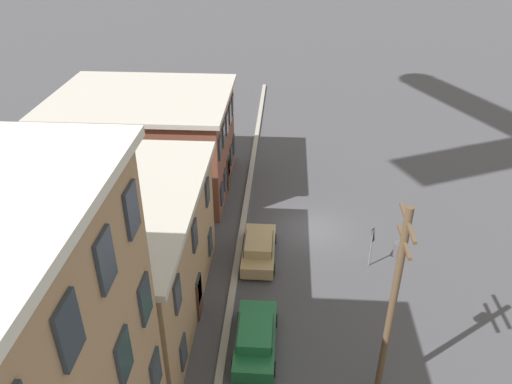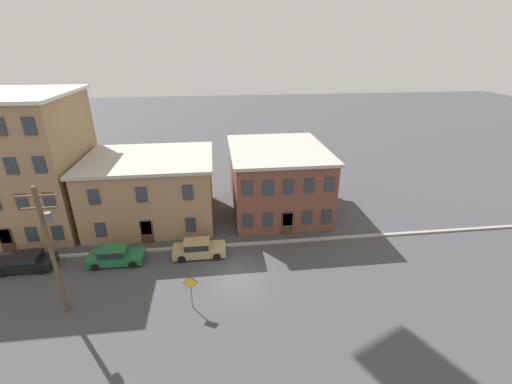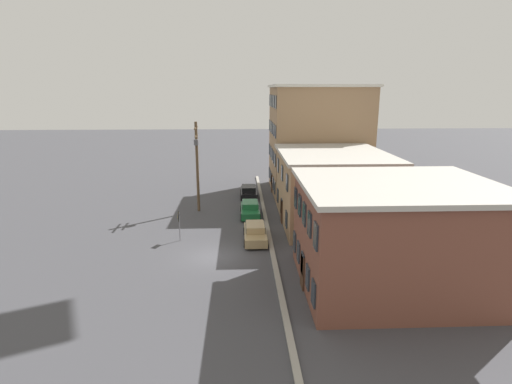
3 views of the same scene
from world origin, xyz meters
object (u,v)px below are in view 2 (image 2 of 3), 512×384
at_px(car_black, 25,261).
at_px(car_green, 115,255).
at_px(caution_sign, 191,287).
at_px(utility_pole, 50,246).
at_px(car_tan, 198,248).

height_order(car_black, car_green, same).
distance_m(caution_sign, utility_pole, 9.09).
bearing_deg(car_black, utility_pole, -46.46).
relative_size(car_black, car_tan, 1.00).
height_order(car_black, car_tan, same).
distance_m(car_tan, caution_sign, 6.36).
xyz_separation_m(car_black, caution_sign, (13.42, -6.05, 0.99)).
xyz_separation_m(car_black, car_tan, (13.67, 0.23, 0.00)).
bearing_deg(utility_pole, car_tan, 32.60).
bearing_deg(car_green, car_black, 179.89).
relative_size(car_tan, utility_pole, 0.48).
xyz_separation_m(caution_sign, utility_pole, (-8.39, 0.75, 3.41)).
xyz_separation_m(car_green, car_tan, (6.76, 0.24, 0.00)).
bearing_deg(car_black, car_tan, 0.97).
xyz_separation_m(car_tan, caution_sign, (-0.25, -6.28, 0.99)).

